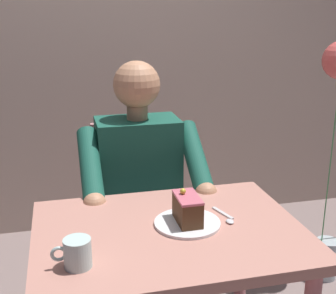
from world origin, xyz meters
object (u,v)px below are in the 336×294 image
object	(u,v)px
dining_table	(169,257)
chair	(136,208)
coffee_cup	(77,252)
dessert_spoon	(227,217)
cake_slice	(187,209)
seated_person	(142,196)

from	to	relation	value
dining_table	chair	bearing A→B (deg)	-90.00
dining_table	coffee_cup	xyz separation A→B (m)	(0.30, 0.16, 0.15)
dining_table	dessert_spoon	size ratio (longest dim) A/B	6.20
cake_slice	seated_person	bearing A→B (deg)	-82.26
dining_table	cake_slice	size ratio (longest dim) A/B	6.54
coffee_cup	cake_slice	bearing A→B (deg)	-154.62
seated_person	cake_slice	bearing A→B (deg)	97.74
cake_slice	dessert_spoon	world-z (taller)	cake_slice
seated_person	coffee_cup	size ratio (longest dim) A/B	10.56
chair	coffee_cup	distance (m)	0.93
chair	cake_slice	bearing A→B (deg)	95.72
chair	dessert_spoon	size ratio (longest dim) A/B	6.22
chair	cake_slice	world-z (taller)	chair
chair	seated_person	bearing A→B (deg)	90.00
chair	seated_person	world-z (taller)	seated_person
coffee_cup	dessert_spoon	world-z (taller)	coffee_cup
coffee_cup	dessert_spoon	distance (m)	0.55
seated_person	dessert_spoon	size ratio (longest dim) A/B	8.42
chair	seated_person	size ratio (longest dim) A/B	0.74
coffee_cup	chair	bearing A→B (deg)	-110.01
dining_table	coffee_cup	size ratio (longest dim) A/B	7.78
cake_slice	dessert_spoon	xyz separation A→B (m)	(-0.14, -0.01, -0.05)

